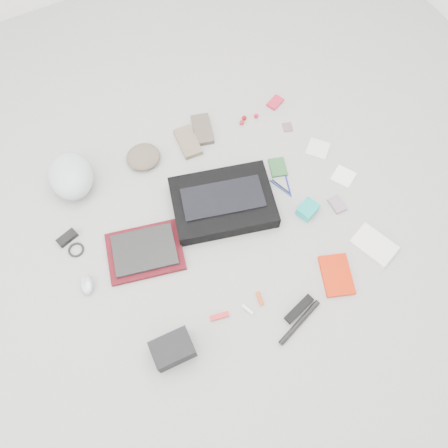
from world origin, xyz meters
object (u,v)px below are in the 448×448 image
laptop (144,250)px  camera_bag (173,349)px  bike_helmet (71,176)px  book_red (336,275)px  messenger_bag (223,202)px  accordion_wallet (308,210)px

laptop → camera_bag: size_ratio=1.71×
camera_bag → bike_helmet: bearing=98.2°
laptop → book_red: laptop is taller
messenger_bag → accordion_wallet: 0.43m
messenger_bag → camera_bag: (-0.54, -0.55, 0.02)m
bike_helmet → book_red: bearing=-42.4°
laptop → accordion_wallet: accordion_wallet is taller
laptop → accordion_wallet: bearing=1.7°
camera_bag → book_red: size_ratio=0.85×
book_red → laptop: bearing=165.4°
accordion_wallet → camera_bag: bearing=178.2°
laptop → messenger_bag: bearing=20.3°
bike_helmet → laptop: bearing=-65.7°
book_red → accordion_wallet: bearing=100.7°
bike_helmet → camera_bag: 1.03m
book_red → accordion_wallet: size_ratio=2.06×
laptop → camera_bag: camera_bag is taller
messenger_bag → accordion_wallet: size_ratio=5.07×
book_red → accordion_wallet: 0.36m
camera_bag → book_red: camera_bag is taller
camera_bag → book_red: bearing=0.0°
bike_helmet → book_red: 1.42m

